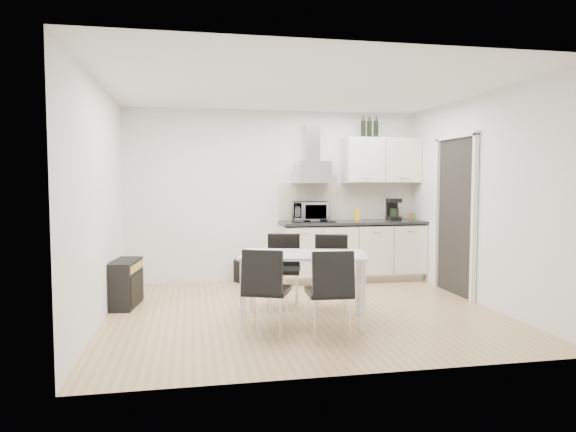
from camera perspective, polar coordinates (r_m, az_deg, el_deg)
The scene contains 15 objects.
ground at distance 6.14m, azimuth 1.69°, elevation -10.56°, with size 4.50×4.50×0.00m, color tan.
wall_back at distance 7.91m, azimuth -1.43°, elevation 2.24°, with size 4.50×0.10×2.60m, color white.
wall_front at distance 4.02m, azimuth 7.90°, elevation 0.50°, with size 4.50×0.10×2.60m, color white.
wall_left at distance 5.89m, azimuth -20.20°, elevation 1.39°, with size 0.10×4.00×2.60m, color white.
wall_right at distance 6.80m, azimuth 20.57°, elevation 1.70°, with size 0.10×4.00×2.60m, color white.
ceiling at distance 6.04m, azimuth 1.74°, elevation 14.08°, with size 4.50×4.50×0.00m, color white.
doorway at distance 7.27m, azimuth 18.00°, elevation -0.09°, with size 0.08×1.04×2.10m, color white.
kitchenette at distance 7.96m, azimuth 7.32°, elevation -1.17°, with size 2.22×0.64×2.52m.
dining_table at distance 5.60m, azimuth 1.73°, elevation -5.04°, with size 1.49×1.08×0.75m.
chair_far_left at distance 6.27m, azimuth -0.60°, elevation -6.13°, with size 0.44×0.50×0.88m, color black, non-canonical shape.
chair_far_right at distance 6.20m, azimuth 4.78°, elevation -6.27°, with size 0.44×0.50×0.88m, color black, non-canonical shape.
chair_near_left at distance 5.15m, azimuth -2.35°, elevation -8.38°, with size 0.44×0.50×0.88m, color black, non-canonical shape.
chair_near_right at distance 5.07m, azimuth 4.56°, elevation -8.57°, with size 0.44×0.50×0.88m, color black, non-canonical shape.
guitar_amp at distance 6.63m, azimuth -17.66°, elevation -7.13°, with size 0.39×0.72×0.57m.
floor_speaker at distance 7.86m, azimuth -5.14°, elevation -6.11°, with size 0.20×0.18×0.33m, color black.
Camera 1 is at (-1.29, -5.80, 1.54)m, focal length 32.00 mm.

